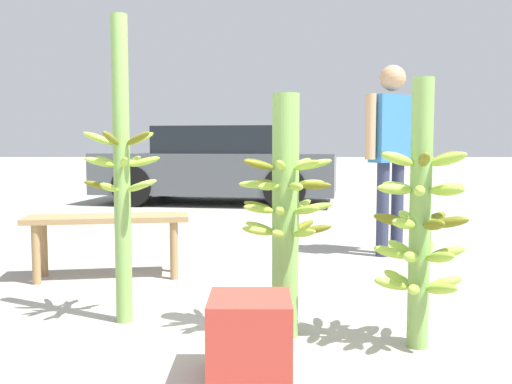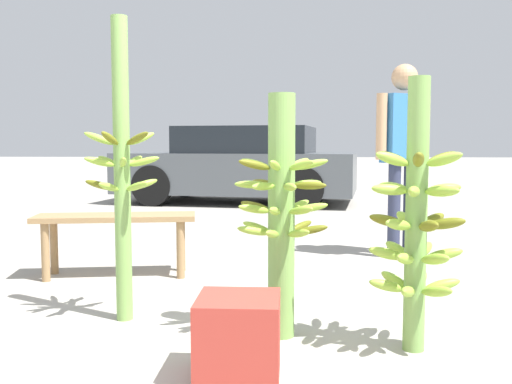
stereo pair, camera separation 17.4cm
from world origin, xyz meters
TOP-DOWN VIEW (x-y plane):
  - ground_plane at (0.00, 0.00)m, footprint 80.00×80.00m
  - banana_stalk_left at (-0.84, 0.47)m, footprint 0.44×0.43m
  - banana_stalk_center at (0.07, 0.24)m, footprint 0.49×0.49m
  - banana_stalk_right at (0.72, 0.08)m, footprint 0.46×0.46m
  - vendor_person at (1.11, 2.43)m, footprint 0.55×0.38m
  - market_bench at (-1.21, 1.54)m, footprint 1.24×0.54m
  - parked_car at (-0.74, 7.05)m, footprint 4.20×2.38m
  - produce_crate at (-0.11, -0.30)m, footprint 0.36×0.36m

SIDE VIEW (x-z plane):
  - ground_plane at x=0.00m, z-range 0.00..0.00m
  - produce_crate at x=-0.11m, z-range 0.00..0.36m
  - market_bench at x=-1.21m, z-range 0.15..0.63m
  - parked_car at x=-0.74m, z-range -0.01..1.29m
  - banana_stalk_right at x=0.72m, z-range -0.02..1.32m
  - banana_stalk_center at x=0.07m, z-range 0.03..1.30m
  - banana_stalk_left at x=-0.84m, z-range 0.01..1.73m
  - vendor_person at x=1.11m, z-range 0.18..1.89m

